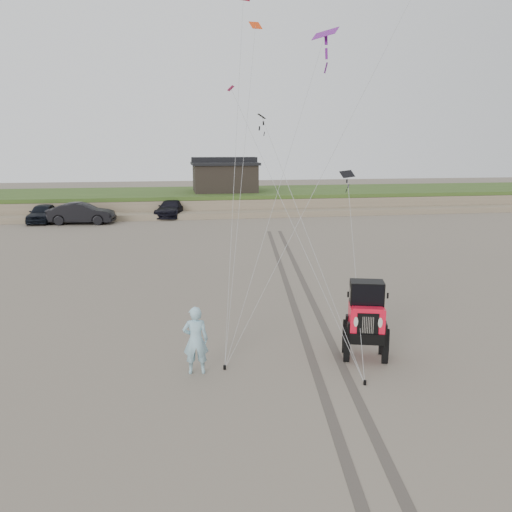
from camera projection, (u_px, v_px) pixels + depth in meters
The scene contains 12 objects.
ground at pixel (298, 369), 13.85m from camera, with size 160.00×160.00×0.00m, color #6B6054.
dune_ridge at pixel (204, 200), 49.78m from camera, with size 160.00×14.25×1.73m.
cabin at pixel (225, 176), 49.11m from camera, with size 6.40×5.40×3.35m.
truck_a at pixel (43, 213), 40.64m from camera, with size 1.79×4.45×1.52m, color black.
truck_b at pixel (81, 213), 39.86m from camera, with size 1.79×5.15×1.70m, color black.
truck_c at pixel (172, 208), 43.89m from camera, with size 2.09×5.14×1.49m, color black.
jeep at pixel (366, 329), 14.37m from camera, with size 2.12×4.91×1.83m, color #F7122D, non-canonical shape.
man at pixel (196, 340), 13.44m from camera, with size 0.69×0.45×1.89m, color #8BC6D7.
kite_flock at pixel (309, 39), 21.02m from camera, with size 6.73×9.90×7.42m.
stake_main at pixel (225, 367), 13.82m from camera, with size 0.08×0.08×0.12m, color black.
stake_aux at pixel (365, 383), 12.93m from camera, with size 0.08×0.08×0.12m, color black.
tire_tracks at pixel (297, 288), 21.88m from camera, with size 5.22×29.74×0.01m.
Camera 1 is at (-3.33, -12.47, 6.04)m, focal length 35.00 mm.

